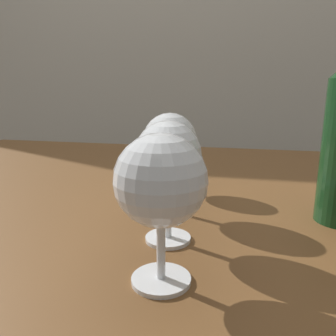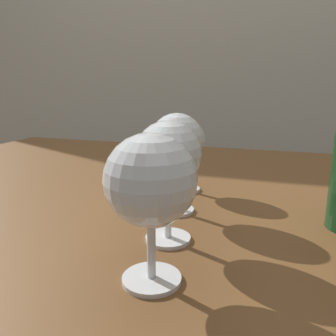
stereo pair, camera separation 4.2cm
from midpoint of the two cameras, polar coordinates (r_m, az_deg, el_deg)
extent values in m
cube|color=beige|center=(1.87, 12.88, 25.27)|extent=(5.00, 0.08, 2.60)
cube|color=brown|center=(0.69, 0.84, -4.03)|extent=(1.38, 0.90, 0.03)
cylinder|color=brown|center=(1.43, -19.51, -10.65)|extent=(0.06, 0.06, 0.69)
cylinder|color=white|center=(0.36, 0.64, -18.41)|extent=(0.06, 0.06, 0.00)
cylinder|color=white|center=(0.35, 0.66, -12.84)|extent=(0.01, 0.01, 0.07)
sphere|color=white|center=(0.32, 0.69, -2.11)|extent=(0.09, 0.09, 0.09)
ellipsoid|color=maroon|center=(0.32, 0.69, -2.36)|extent=(0.08, 0.08, 0.04)
cylinder|color=white|center=(0.45, 2.71, -11.91)|extent=(0.06, 0.06, 0.00)
cylinder|color=white|center=(0.43, 2.78, -6.64)|extent=(0.01, 0.01, 0.08)
sphere|color=white|center=(0.41, 2.89, 2.32)|extent=(0.08, 0.08, 0.08)
ellipsoid|color=maroon|center=(0.41, 2.89, 2.46)|extent=(0.07, 0.07, 0.04)
cylinder|color=white|center=(0.54, 3.65, -7.17)|extent=(0.06, 0.06, 0.00)
cylinder|color=white|center=(0.53, 3.72, -2.66)|extent=(0.01, 0.01, 0.08)
sphere|color=white|center=(0.51, 3.84, 4.74)|extent=(0.08, 0.08, 0.08)
ellipsoid|color=#470A16|center=(0.51, 3.84, 4.49)|extent=(0.07, 0.07, 0.03)
cylinder|color=white|center=(0.65, 4.62, -3.63)|extent=(0.06, 0.06, 0.00)
cylinder|color=white|center=(0.64, 4.68, -0.40)|extent=(0.01, 0.01, 0.07)
sphere|color=white|center=(0.63, 4.79, 4.89)|extent=(0.07, 0.07, 0.07)
ellipsoid|color=#EACC66|center=(0.63, 4.78, 4.69)|extent=(0.07, 0.07, 0.03)
camera|label=1|loc=(0.02, -87.14, 0.71)|focal=35.83mm
camera|label=2|loc=(0.02, 92.86, -0.71)|focal=35.83mm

